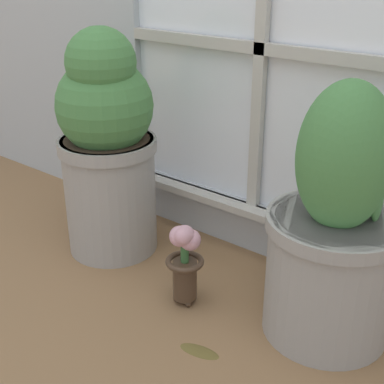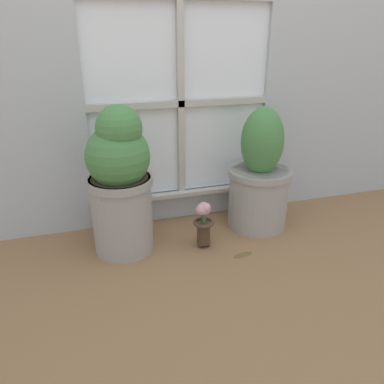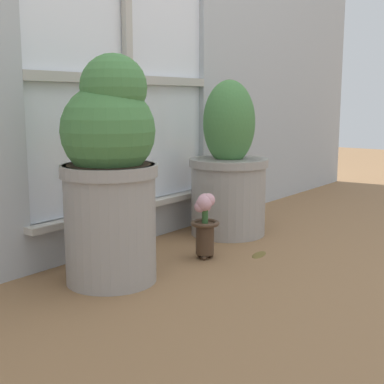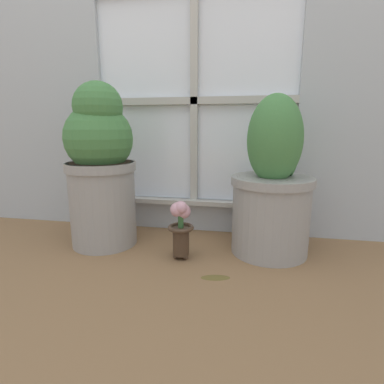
{
  "view_description": "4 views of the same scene",
  "coord_description": "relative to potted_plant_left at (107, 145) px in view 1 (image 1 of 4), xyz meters",
  "views": [
    {
      "loc": [
        0.83,
        -0.89,
        0.95
      ],
      "look_at": [
        -0.05,
        0.22,
        0.3
      ],
      "focal_mm": 50.0,
      "sensor_mm": 36.0,
      "label": 1
    },
    {
      "loc": [
        -0.53,
        -1.5,
        1.04
      ],
      "look_at": [
        -0.02,
        0.21,
        0.27
      ],
      "focal_mm": 35.0,
      "sensor_mm": 36.0,
      "label": 2
    },
    {
      "loc": [
        -1.59,
        -1.05,
        0.6
      ],
      "look_at": [
        0.03,
        0.19,
        0.25
      ],
      "focal_mm": 50.0,
      "sensor_mm": 36.0,
      "label": 3
    },
    {
      "loc": [
        0.28,
        -1.05,
        0.55
      ],
      "look_at": [
        0.05,
        0.19,
        0.28
      ],
      "focal_mm": 28.0,
      "sensor_mm": 36.0,
      "label": 4
    }
  ],
  "objects": [
    {
      "name": "ground_plane",
      "position": [
        0.38,
        -0.21,
        -0.37
      ],
      "size": [
        10.0,
        10.0,
        0.0
      ],
      "primitive_type": "plane",
      "color": "olive"
    },
    {
      "name": "fallen_leaf",
      "position": [
        0.56,
        -0.24,
        -0.37
      ],
      "size": [
        0.12,
        0.06,
        0.01
      ],
      "color": "brown",
      "rests_on": "ground_plane"
    },
    {
      "name": "potted_plant_right",
      "position": [
        0.77,
        0.05,
        -0.09
      ],
      "size": [
        0.35,
        0.35,
        0.69
      ],
      "color": "#9E9993",
      "rests_on": "ground_plane"
    },
    {
      "name": "flower_vase",
      "position": [
        0.4,
        -0.1,
        -0.22
      ],
      "size": [
        0.11,
        0.11,
        0.25
      ],
      "color": "#473323",
      "rests_on": "ground_plane"
    },
    {
      "name": "potted_plant_left",
      "position": [
        0.0,
        0.0,
        0.0
      ],
      "size": [
        0.32,
        0.32,
        0.75
      ],
      "color": "#9E9993",
      "rests_on": "ground_plane"
    }
  ]
}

